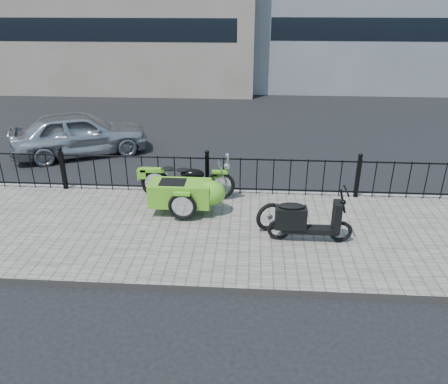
# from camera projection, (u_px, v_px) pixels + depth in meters

# --- Properties ---
(ground) EXTENTS (120.00, 120.00, 0.00)m
(ground) POSITION_uv_depth(u_px,v_px,m) (202.00, 222.00, 9.38)
(ground) COLOR black
(ground) RESTS_ON ground
(sidewalk) EXTENTS (30.00, 3.80, 0.12)m
(sidewalk) POSITION_uv_depth(u_px,v_px,m) (199.00, 232.00, 8.90)
(sidewalk) COLOR #655D56
(sidewalk) RESTS_ON ground
(curb) EXTENTS (30.00, 0.10, 0.12)m
(curb) POSITION_uv_depth(u_px,v_px,m) (208.00, 192.00, 10.66)
(curb) COLOR gray
(curb) RESTS_ON ground
(iron_fence) EXTENTS (14.11, 0.11, 1.08)m
(iron_fence) POSITION_uv_depth(u_px,v_px,m) (207.00, 174.00, 10.32)
(iron_fence) COLOR black
(iron_fence) RESTS_ON sidewalk
(motorcycle_sidecar) EXTENTS (2.28, 1.48, 0.98)m
(motorcycle_sidecar) POSITION_uv_depth(u_px,v_px,m) (189.00, 190.00, 9.46)
(motorcycle_sidecar) COLOR black
(motorcycle_sidecar) RESTS_ON sidewalk
(scooter) EXTENTS (1.62, 0.47, 1.10)m
(scooter) POSITION_uv_depth(u_px,v_px,m) (304.00, 221.00, 8.31)
(scooter) COLOR black
(scooter) RESTS_ON sidewalk
(spare_tire) EXTENTS (0.58, 0.33, 0.60)m
(spare_tire) POSITION_uv_depth(u_px,v_px,m) (270.00, 217.00, 8.73)
(spare_tire) COLOR black
(spare_tire) RESTS_ON sidewalk
(sedan_car) EXTENTS (4.22, 3.06, 1.34)m
(sedan_car) POSITION_uv_depth(u_px,v_px,m) (80.00, 133.00, 13.07)
(sedan_car) COLOR #A6A8AD
(sedan_car) RESTS_ON ground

